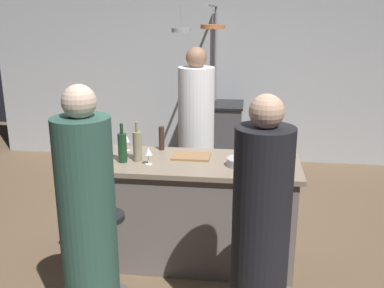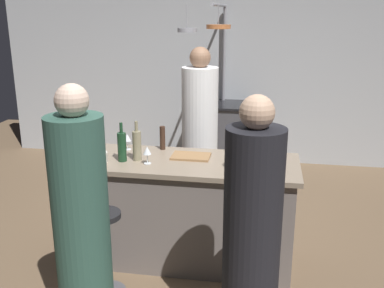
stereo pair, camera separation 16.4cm
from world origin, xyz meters
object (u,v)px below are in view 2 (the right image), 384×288
object	(u,v)px
bar_stool_left	(105,250)
wine_bottle_red	(250,149)
mixing_bowl_ceramic	(96,157)
wine_glass_near_right_guest	(127,138)
mixing_bowl_steel	(239,163)
wine_bottle_dark	(98,143)
wine_bottle_white	(137,145)
guest_right	(252,240)
guest_left	(82,225)
wine_glass_near_left_guest	(278,158)
stove_range	(221,135)
bar_stool_right	(251,264)
wine_bottle_green	(122,146)
cutting_board	(191,156)
pepper_mill	(162,138)
chef	(200,139)
wine_glass_by_chef	(147,151)

from	to	relation	value
bar_stool_left	wine_bottle_red	xyz separation A→B (m)	(1.02, 0.68, 0.64)
mixing_bowl_ceramic	wine_glass_near_right_guest	bearing A→B (deg)	68.63
wine_bottle_red	mixing_bowl_steel	bearing A→B (deg)	-122.29
wine_bottle_dark	wine_bottle_white	xyz separation A→B (m)	(0.36, -0.05, 0.02)
guest_right	guest_left	distance (m)	1.07
wine_glass_near_left_guest	mixing_bowl_steel	xyz separation A→B (m)	(-0.30, 0.06, -0.07)
wine_glass_near_left_guest	stove_range	bearing A→B (deg)	105.53
bar_stool_right	guest_right	size ratio (longest dim) A/B	0.41
bar_stool_left	wine_bottle_dark	xyz separation A→B (m)	(-0.26, 0.62, 0.64)
wine_bottle_white	guest_left	bearing A→B (deg)	-94.99
stove_range	wine_bottle_green	world-z (taller)	wine_bottle_green
cutting_board	pepper_mill	xyz separation A→B (m)	(-0.29, 0.18, 0.10)
wine_bottle_dark	wine_bottle_green	bearing A→B (deg)	-20.95
guest_right	wine_bottle_red	distance (m)	1.08
mixing_bowl_steel	wine_bottle_white	bearing A→B (deg)	178.80
wine_bottle_red	wine_glass_near_right_guest	xyz separation A→B (m)	(-1.09, 0.15, -0.01)
chef	cutting_board	xyz separation A→B (m)	(0.06, -0.88, 0.10)
guest_left	wine_bottle_white	xyz separation A→B (m)	(0.08, 0.96, 0.25)
wine_glass_by_chef	mixing_bowl_ceramic	bearing A→B (deg)	-175.34
pepper_mill	wine_bottle_green	bearing A→B (deg)	-123.96
stove_range	chef	distance (m)	1.53
stove_range	mixing_bowl_ceramic	xyz separation A→B (m)	(-0.74, -2.61, 0.49)
chef	wine_glass_by_chef	size ratio (longest dim) A/B	11.98
wine_bottle_green	wine_glass_by_chef	bearing A→B (deg)	-8.40
guest_left	cutting_board	xyz separation A→B (m)	(0.51, 1.11, 0.13)
pepper_mill	wine_bottle_dark	size ratio (longest dim) A/B	0.70
wine_bottle_dark	chef	bearing A→B (deg)	53.58
wine_glass_near_left_guest	guest_right	bearing A→B (deg)	-100.21
guest_right	pepper_mill	xyz separation A→B (m)	(-0.85, 1.27, 0.24)
wine_bottle_green	wine_glass_by_chef	world-z (taller)	wine_bottle_green
wine_bottle_green	mixing_bowl_steel	xyz separation A→B (m)	(0.95, 0.03, -0.09)
guest_left	wine_bottle_red	size ratio (longest dim) A/B	5.76
wine_bottle_dark	mixing_bowl_ceramic	distance (m)	0.18
guest_right	mixing_bowl_ceramic	world-z (taller)	guest_right
pepper_mill	wine_bottle_white	size ratio (longest dim) A/B	0.63
bar_stool_left	wine_glass_near_left_guest	distance (m)	1.47
mixing_bowl_steel	wine_bottle_red	bearing A→B (deg)	57.71
chef	bar_stool_left	xyz separation A→B (m)	(-0.46, -1.59, -0.44)
guest_right	cutting_board	distance (m)	1.23
wine_glass_near_left_guest	mixing_bowl_ceramic	bearing A→B (deg)	-178.77
cutting_board	guest_right	bearing A→B (deg)	-62.72
wine_glass_near_right_guest	wine_glass_by_chef	xyz separation A→B (m)	(0.27, -0.34, 0.00)
cutting_board	mixing_bowl_steel	xyz separation A→B (m)	(0.42, -0.16, 0.02)
cutting_board	stove_range	bearing A→B (deg)	90.02
guest_right	cutting_board	world-z (taller)	guest_right
mixing_bowl_ceramic	cutting_board	bearing A→B (deg)	19.21
wine_glass_near_right_guest	mixing_bowl_ceramic	distance (m)	0.40
chef	guest_right	bearing A→B (deg)	-72.39
guest_left	wine_glass_near_left_guest	world-z (taller)	guest_left
stove_range	wine_glass_near_right_guest	xyz separation A→B (m)	(-0.59, -2.24, 0.56)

